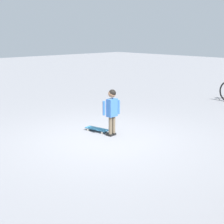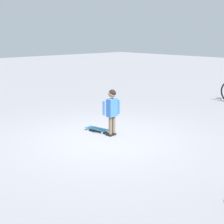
% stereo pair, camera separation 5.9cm
% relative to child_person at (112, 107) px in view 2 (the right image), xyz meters
% --- Properties ---
extents(ground_plane, '(50.00, 50.00, 0.00)m').
position_rel_child_person_xyz_m(ground_plane, '(-0.11, 0.33, -0.66)').
color(ground_plane, gray).
extents(child_person, '(0.21, 0.38, 1.06)m').
position_rel_child_person_xyz_m(child_person, '(0.00, 0.00, 0.00)').
color(child_person, brown).
rests_on(child_person, ground).
extents(skateboard, '(0.63, 0.29, 0.07)m').
position_rel_child_person_xyz_m(skateboard, '(0.48, 0.03, -0.60)').
color(skateboard, teal).
rests_on(skateboard, ground).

